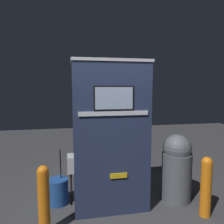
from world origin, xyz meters
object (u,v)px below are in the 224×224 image
(gas_pump, at_px, (110,136))
(squeegee_bucket, at_px, (58,191))
(safety_bollard_far, at_px, (206,185))
(trash_bin, at_px, (177,167))
(safety_bollard, at_px, (44,199))

(gas_pump, xyz_separation_m, squeegee_bucket, (-0.79, 0.24, -0.91))
(safety_bollard_far, relative_size, squeegee_bucket, 0.98)
(trash_bin, bearing_deg, squeegee_bucket, 172.53)
(trash_bin, relative_size, safety_bollard_far, 1.25)
(safety_bollard, relative_size, trash_bin, 0.83)
(safety_bollard_far, bearing_deg, squeegee_bucket, 160.12)
(safety_bollard_far, xyz_separation_m, squeegee_bucket, (-2.07, 0.75, -0.26))
(gas_pump, relative_size, trash_bin, 2.05)
(trash_bin, height_order, squeegee_bucket, trash_bin)
(trash_bin, distance_m, safety_bollard_far, 0.55)
(gas_pump, bearing_deg, safety_bollard_far, -21.51)
(safety_bollard, xyz_separation_m, trash_bin, (2.01, 0.49, 0.08))
(safety_bollard_far, bearing_deg, safety_bollard, 179.68)
(safety_bollard_far, distance_m, squeegee_bucket, 2.22)
(gas_pump, height_order, trash_bin, gas_pump)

